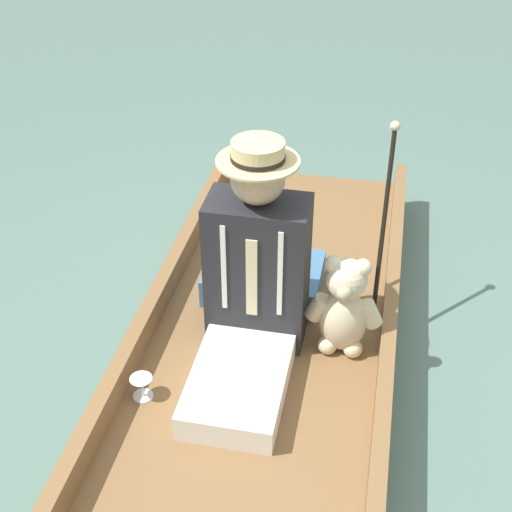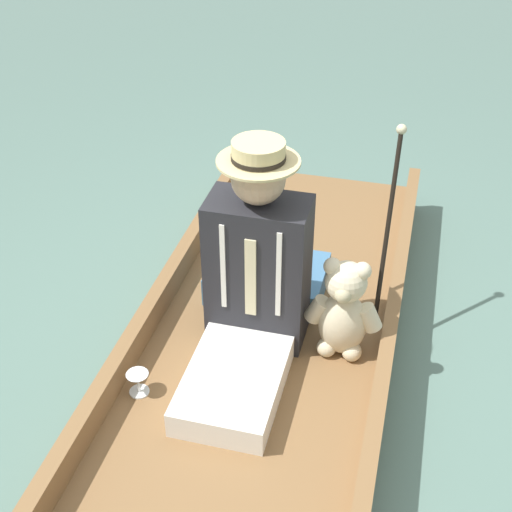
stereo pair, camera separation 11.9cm
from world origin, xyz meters
name	(u,v)px [view 2 (the right image)]	position (x,y,z in m)	size (l,w,h in m)	color
ground_plane	(261,377)	(0.00, 0.00, 0.00)	(16.00, 16.00, 0.00)	slate
punt_boat	(261,363)	(0.00, 0.00, 0.08)	(1.06, 3.10, 0.26)	brown
seat_cushion	(268,279)	(0.07, -0.41, 0.21)	(0.52, 0.36, 0.14)	teal
seated_person	(253,282)	(0.04, -0.04, 0.47)	(0.40, 0.79, 0.89)	white
teddy_bear	(343,311)	(-0.31, -0.10, 0.35)	(0.32, 0.19, 0.45)	beige
wine_glass	(138,379)	(0.40, 0.33, 0.21)	(0.09, 0.09, 0.10)	silver
walking_cane	(390,211)	(-0.43, -0.48, 0.60)	(0.04, 0.35, 0.80)	black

